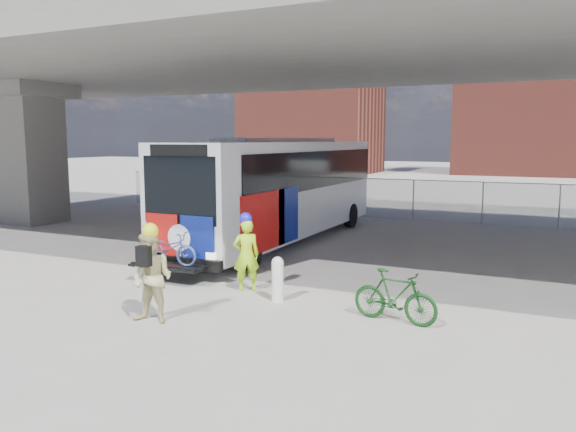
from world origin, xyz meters
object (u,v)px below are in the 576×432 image
Objects in this scene: bus at (282,183)px; cyclist_tan at (152,276)px; bollard at (278,278)px; cyclist_hivis at (246,253)px; bike_parked at (395,296)px.

bus is 6.41× the size of cyclist_tan.
cyclist_tan reaches higher than bollard.
cyclist_hivis is (-1.08, 0.48, 0.37)m from bollard.
cyclist_hivis is 2.93m from cyclist_tan.
bus is 9.44m from bike_parked.
bus is at bearing 47.85° from bike_parked.
cyclist_hivis reaches higher than bollard.
bus is at bearing 94.21° from cyclist_tan.
cyclist_tan reaches higher than cyclist_hivis.
bike_parked is (3.85, -0.80, -0.39)m from cyclist_hivis.
cyclist_tan is at bearing -80.00° from bus.
bollard is at bearing 118.52° from cyclist_hivis.
bollard is 2.79m from bike_parked.
bus is 7.32× the size of bike_parked.
cyclist_tan is 1.14× the size of bike_parked.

